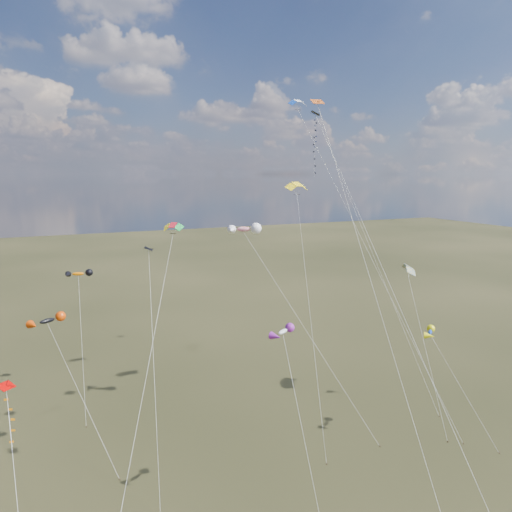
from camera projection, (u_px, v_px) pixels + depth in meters
name	position (u px, v px, depth m)	size (l,w,h in m)	color
diamond_black_high	(324.00, 162.00, 45.43)	(1.90, 30.47, 33.66)	black
diamond_navy_tall	(323.00, 148.00, 64.99)	(3.78, 23.96, 36.11)	#0E1846
diamond_black_mid	(151.00, 311.00, 43.46)	(2.85, 13.73, 20.10)	black
diamond_red_low	(10.00, 427.00, 29.00)	(1.81, 11.29, 14.19)	#C00200
diamond_orange_center	(359.00, 241.00, 31.43)	(1.64, 18.54, 32.96)	#CC5519
parafoil_yellow	(297.00, 185.00, 54.39)	(6.14, 16.14, 26.85)	yellow
parafoil_blue_white	(299.00, 103.00, 55.63)	(9.85, 21.35, 36.73)	#0F3EAC
parafoil_striped	(409.00, 267.00, 54.92)	(4.64, 12.28, 17.13)	yellow
parafoil_tricolor	(172.00, 228.00, 40.69)	(10.59, 18.48, 23.31)	yellow
novelty_black_orange	(47.00, 321.00, 46.10)	(6.94, 11.39, 13.29)	black
novelty_orange_black	(78.00, 274.00, 57.55)	(3.15, 12.09, 15.47)	#E46802
novelty_white_purple	(283.00, 333.00, 36.54)	(2.44, 10.02, 15.27)	silver
novelty_redwhite_stripe	(244.00, 230.00, 51.66)	(10.96, 15.36, 21.87)	red
novelty_blue_yellow	(430.00, 332.00, 46.78)	(5.47, 6.94, 11.80)	#0B31B0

